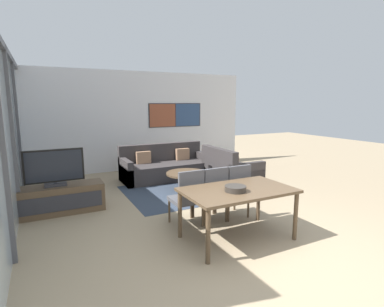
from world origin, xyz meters
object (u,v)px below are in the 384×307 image
(sofa_side, at_px, (229,172))
(dining_table, at_px, (238,194))
(television, at_px, (54,168))
(dining_chair_centre, at_px, (212,192))
(coffee_table, at_px, (187,177))
(tv_console, at_px, (57,200))
(dining_chair_left, at_px, (188,195))
(sofa_main, at_px, (165,168))
(fruit_bowl, at_px, (235,188))
(dining_chair_right, at_px, (235,188))

(sofa_side, bearing_deg, dining_table, 148.32)
(television, bearing_deg, dining_chair_centre, -34.82)
(sofa_side, distance_m, coffee_table, 1.22)
(sofa_side, relative_size, dining_table, 0.89)
(tv_console, height_order, dining_chair_left, dining_chair_left)
(sofa_main, height_order, fruit_bowl, sofa_main)
(tv_console, height_order, dining_table, dining_table)
(dining_chair_centre, bearing_deg, tv_console, 145.19)
(sofa_side, bearing_deg, tv_console, 94.76)
(tv_console, height_order, fruit_bowl, fruit_bowl)
(coffee_table, bearing_deg, dining_chair_left, -115.53)
(television, relative_size, coffee_table, 1.06)
(sofa_side, xyz_separation_m, coffee_table, (-1.21, -0.16, 0.04))
(coffee_table, bearing_deg, dining_table, -99.02)
(coffee_table, relative_size, dining_table, 0.59)
(tv_console, distance_m, sofa_main, 2.99)
(sofa_main, distance_m, fruit_bowl, 3.83)
(sofa_main, height_order, dining_chair_right, dining_chair_right)
(dining_chair_left, distance_m, dining_chair_centre, 0.44)
(dining_chair_left, distance_m, dining_chair_right, 0.87)
(dining_table, xyz_separation_m, dining_chair_centre, (-0.00, 0.70, -0.16))
(fruit_bowl, bearing_deg, dining_chair_left, 113.56)
(television, bearing_deg, sofa_side, 4.75)
(coffee_table, bearing_deg, sofa_side, 7.41)
(sofa_side, distance_m, dining_chair_centre, 2.47)
(coffee_table, relative_size, dining_chair_right, 0.99)
(coffee_table, xyz_separation_m, dining_chair_left, (-0.82, -1.72, 0.19))
(dining_table, xyz_separation_m, dining_chair_left, (-0.44, 0.70, -0.16))
(sofa_main, distance_m, dining_chair_right, 3.01)
(sofa_side, height_order, coffee_table, sofa_side)
(coffee_table, xyz_separation_m, fruit_bowl, (-0.48, -2.49, 0.47))
(coffee_table, distance_m, dining_chair_left, 1.91)
(coffee_table, distance_m, dining_table, 2.47)
(tv_console, bearing_deg, dining_chair_left, -40.76)
(coffee_table, height_order, dining_chair_right, dining_chair_right)
(television, relative_size, dining_chair_left, 1.05)
(sofa_main, relative_size, dining_chair_right, 2.44)
(television, relative_size, sofa_side, 0.70)
(sofa_main, distance_m, dining_chair_centre, 3.03)
(dining_chair_left, bearing_deg, sofa_main, 74.66)
(dining_chair_left, bearing_deg, sofa_side, 42.78)
(sofa_main, bearing_deg, sofa_side, -42.82)
(dining_chair_right, distance_m, fruit_bowl, 0.97)
(sofa_main, height_order, dining_table, sofa_main)
(fruit_bowl, bearing_deg, dining_table, 38.44)
(sofa_main, bearing_deg, fruit_bowl, -97.28)
(tv_console, relative_size, dining_table, 1.02)
(dining_table, bearing_deg, dining_chair_centre, 90.00)
(sofa_side, xyz_separation_m, dining_chair_left, (-2.03, -1.87, 0.23))
(dining_chair_centre, distance_m, dining_chair_right, 0.44)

